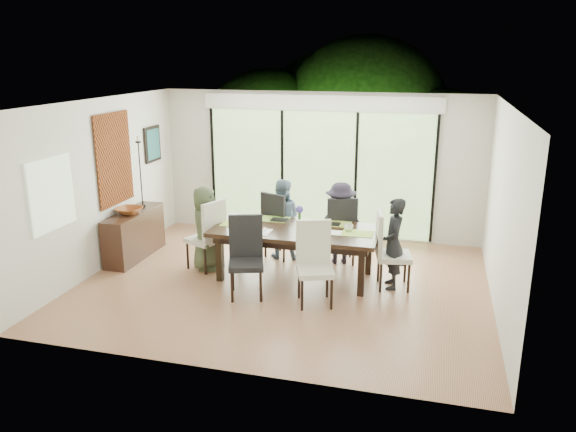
% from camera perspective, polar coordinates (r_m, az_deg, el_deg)
% --- Properties ---
extents(floor, '(6.00, 5.00, 0.01)m').
position_cam_1_polar(floor, '(8.56, -0.43, -6.93)').
color(floor, brown).
rests_on(floor, ground).
extents(ceiling, '(6.00, 5.00, 0.01)m').
position_cam_1_polar(ceiling, '(7.90, -0.48, 11.46)').
color(ceiling, white).
rests_on(ceiling, wall_back).
extents(wall_back, '(6.00, 0.02, 2.70)m').
position_cam_1_polar(wall_back, '(10.51, 3.18, 5.17)').
color(wall_back, beige).
rests_on(wall_back, floor).
extents(wall_front, '(6.00, 0.02, 2.70)m').
position_cam_1_polar(wall_front, '(5.85, -6.99, -4.01)').
color(wall_front, silver).
rests_on(wall_front, floor).
extents(wall_left, '(0.02, 5.00, 2.70)m').
position_cam_1_polar(wall_left, '(9.36, -18.55, 2.97)').
color(wall_left, beige).
rests_on(wall_left, floor).
extents(wall_right, '(0.02, 5.00, 2.70)m').
position_cam_1_polar(wall_right, '(7.91, 21.09, 0.38)').
color(wall_right, beige).
rests_on(wall_right, floor).
extents(glass_doors, '(4.20, 0.02, 2.30)m').
position_cam_1_polar(glass_doors, '(10.50, 3.13, 4.32)').
color(glass_doors, '#598C3F').
rests_on(glass_doors, wall_back).
extents(blinds_header, '(4.40, 0.06, 0.28)m').
position_cam_1_polar(blinds_header, '(10.30, 3.23, 11.41)').
color(blinds_header, white).
rests_on(blinds_header, wall_back).
extents(mullion_a, '(0.05, 0.04, 2.30)m').
position_cam_1_polar(mullion_a, '(11.10, -7.59, 4.86)').
color(mullion_a, black).
rests_on(mullion_a, wall_back).
extents(mullion_b, '(0.05, 0.04, 2.30)m').
position_cam_1_polar(mullion_b, '(10.65, -0.58, 4.52)').
color(mullion_b, black).
rests_on(mullion_b, wall_back).
extents(mullion_c, '(0.05, 0.04, 2.30)m').
position_cam_1_polar(mullion_c, '(10.37, 6.91, 4.08)').
color(mullion_c, black).
rests_on(mullion_c, wall_back).
extents(mullion_d, '(0.05, 0.04, 2.30)m').
position_cam_1_polar(mullion_d, '(10.28, 14.67, 3.56)').
color(mullion_d, black).
rests_on(mullion_d, wall_back).
extents(side_window, '(0.02, 0.90, 1.00)m').
position_cam_1_polar(side_window, '(8.36, -22.85, 2.07)').
color(side_window, '#8CAD7F').
rests_on(side_window, wall_left).
extents(deck, '(6.00, 1.80, 0.10)m').
position_cam_1_polar(deck, '(11.69, 3.97, -0.77)').
color(deck, '#4E3C21').
rests_on(deck, ground).
extents(rail_top, '(6.00, 0.08, 0.06)m').
position_cam_1_polar(rail_top, '(12.30, 4.74, 2.96)').
color(rail_top, brown).
rests_on(rail_top, deck).
extents(foliage_left, '(3.20, 3.20, 3.20)m').
position_cam_1_polar(foliage_left, '(13.50, -2.00, 8.04)').
color(foliage_left, '#14380F').
rests_on(foliage_left, ground).
extents(foliage_mid, '(4.00, 4.00, 4.00)m').
position_cam_1_polar(foliage_mid, '(13.59, 7.78, 9.48)').
color(foliage_mid, '#14380F').
rests_on(foliage_mid, ground).
extents(foliage_right, '(2.80, 2.80, 2.80)m').
position_cam_1_polar(foliage_right, '(12.76, 15.29, 6.18)').
color(foliage_right, '#14380F').
rests_on(foliage_right, ground).
extents(foliage_far, '(3.60, 3.60, 3.60)m').
position_cam_1_polar(foliage_far, '(14.45, 4.13, 9.26)').
color(foliage_far, '#14380F').
rests_on(foliage_far, ground).
extents(table_top, '(2.53, 1.16, 0.06)m').
position_cam_1_polar(table_top, '(8.55, 0.76, -1.50)').
color(table_top, black).
rests_on(table_top, floor).
extents(table_apron, '(2.32, 0.95, 0.11)m').
position_cam_1_polar(table_apron, '(8.58, 0.76, -2.10)').
color(table_apron, black).
rests_on(table_apron, floor).
extents(table_leg_fl, '(0.09, 0.09, 0.73)m').
position_cam_1_polar(table_leg_fl, '(8.61, -6.96, -4.27)').
color(table_leg_fl, black).
rests_on(table_leg_fl, floor).
extents(table_leg_fr, '(0.09, 0.09, 0.73)m').
position_cam_1_polar(table_leg_fr, '(8.10, 7.46, -5.65)').
color(table_leg_fr, black).
rests_on(table_leg_fr, floor).
extents(table_leg_bl, '(0.09, 0.09, 0.73)m').
position_cam_1_polar(table_leg_bl, '(9.36, -5.03, -2.50)').
color(table_leg_bl, black).
rests_on(table_leg_bl, floor).
extents(table_leg_br, '(0.09, 0.09, 0.73)m').
position_cam_1_polar(table_leg_br, '(8.89, 8.21, -3.64)').
color(table_leg_br, black).
rests_on(table_leg_br, floor).
extents(chair_left_end, '(0.64, 0.64, 1.16)m').
position_cam_1_polar(chair_left_end, '(9.07, -8.48, -1.82)').
color(chair_left_end, silver).
rests_on(chair_left_end, floor).
extents(chair_right_end, '(0.57, 0.57, 1.16)m').
position_cam_1_polar(chair_right_end, '(8.39, 10.76, -3.44)').
color(chair_right_end, beige).
rests_on(chair_right_end, floor).
extents(chair_far_left, '(0.64, 0.64, 1.16)m').
position_cam_1_polar(chair_far_left, '(9.49, -0.62, -0.81)').
color(chair_far_left, black).
rests_on(chair_far_left, floor).
extents(chair_far_right, '(0.60, 0.60, 1.16)m').
position_cam_1_polar(chair_far_right, '(9.29, 5.33, -1.27)').
color(chair_far_right, black).
rests_on(chair_far_right, floor).
extents(chair_near_left, '(0.61, 0.61, 1.16)m').
position_cam_1_polar(chair_near_left, '(7.95, -4.29, -4.28)').
color(chair_near_left, black).
rests_on(chair_near_left, floor).
extents(chair_near_right, '(0.62, 0.62, 1.16)m').
position_cam_1_polar(chair_near_right, '(7.70, 2.79, -4.96)').
color(chair_near_right, silver).
rests_on(chair_near_right, floor).
extents(person_left_end, '(0.50, 0.69, 1.36)m').
position_cam_1_polar(person_left_end, '(9.03, -8.39, -1.22)').
color(person_left_end, '#424E34').
rests_on(person_left_end, floor).
extents(person_right_end, '(0.52, 0.70, 1.36)m').
position_cam_1_polar(person_right_end, '(8.35, 10.66, -2.78)').
color(person_right_end, black).
rests_on(person_right_end, floor).
extents(person_far_left, '(0.67, 0.45, 1.36)m').
position_cam_1_polar(person_far_left, '(9.45, -0.66, -0.26)').
color(person_far_left, slate).
rests_on(person_far_left, floor).
extents(person_far_right, '(0.72, 0.55, 1.36)m').
position_cam_1_polar(person_far_right, '(9.24, 5.33, -0.71)').
color(person_far_right, '#221D2B').
rests_on(person_far_right, floor).
extents(placemat_left, '(0.46, 0.34, 0.01)m').
position_cam_1_polar(placemat_left, '(8.81, -5.24, -0.79)').
color(placemat_left, '#8FA63B').
rests_on(placemat_left, table_top).
extents(placemat_right, '(0.46, 0.34, 0.01)m').
position_cam_1_polar(placemat_right, '(8.37, 7.08, -1.77)').
color(placemat_right, '#91BE43').
rests_on(placemat_right, table_top).
extents(placemat_far_l, '(0.46, 0.34, 0.01)m').
position_cam_1_polar(placemat_far_l, '(9.02, -1.39, -0.31)').
color(placemat_far_l, '#79A43A').
rests_on(placemat_far_l, table_top).
extents(placemat_far_r, '(0.46, 0.34, 0.01)m').
position_cam_1_polar(placemat_far_r, '(8.80, 4.87, -0.79)').
color(placemat_far_r, '#8AA139').
rests_on(placemat_far_r, table_top).
extents(placemat_paper, '(0.46, 0.34, 0.01)m').
position_cam_1_polar(placemat_paper, '(8.41, -3.38, -1.57)').
color(placemat_paper, white).
rests_on(placemat_paper, table_top).
extents(tablet_far_l, '(0.27, 0.19, 0.01)m').
position_cam_1_polar(tablet_far_l, '(8.94, -0.86, -0.39)').
color(tablet_far_l, black).
rests_on(tablet_far_l, table_top).
extents(tablet_far_r, '(0.25, 0.18, 0.01)m').
position_cam_1_polar(tablet_far_r, '(8.76, 4.50, -0.80)').
color(tablet_far_r, black).
rests_on(tablet_far_r, table_top).
extents(papers, '(0.32, 0.23, 0.00)m').
position_cam_1_polar(papers, '(8.35, 5.34, -1.75)').
color(papers, white).
rests_on(papers, table_top).
extents(platter_base, '(0.27, 0.27, 0.03)m').
position_cam_1_polar(platter_base, '(8.40, -3.38, -1.47)').
color(platter_base, white).
rests_on(platter_base, table_top).
extents(platter_snacks, '(0.21, 0.21, 0.01)m').
position_cam_1_polar(platter_snacks, '(8.40, -3.38, -1.35)').
color(platter_snacks, orange).
rests_on(platter_snacks, table_top).
extents(vase, '(0.08, 0.08, 0.13)m').
position_cam_1_polar(vase, '(8.55, 1.17, -0.82)').
color(vase, silver).
rests_on(vase, table_top).
extents(hyacinth_stems, '(0.04, 0.04, 0.17)m').
position_cam_1_polar(hyacinth_stems, '(8.52, 1.17, -0.00)').
color(hyacinth_stems, '#337226').
rests_on(hyacinth_stems, table_top).
extents(hyacinth_blooms, '(0.12, 0.12, 0.12)m').
position_cam_1_polar(hyacinth_blooms, '(8.49, 1.18, 0.68)').
color(hyacinth_blooms, '#5548B4').
rests_on(hyacinth_blooms, table_top).
extents(laptop, '(0.39, 0.30, 0.03)m').
position_cam_1_polar(laptop, '(8.68, -4.85, -0.96)').
color(laptop, silver).
rests_on(laptop, table_top).
extents(cup_a, '(0.17, 0.17, 0.10)m').
position_cam_1_polar(cup_a, '(8.85, -3.40, -0.34)').
color(cup_a, white).
rests_on(cup_a, table_top).
extents(cup_b, '(0.14, 0.14, 0.10)m').
position_cam_1_polar(cup_b, '(8.40, 1.59, -1.25)').
color(cup_b, white).
rests_on(cup_b, table_top).
extents(cup_c, '(0.14, 0.14, 0.10)m').
position_cam_1_polar(cup_c, '(8.47, 6.19, -1.18)').
color(cup_c, white).
rests_on(cup_c, table_top).
extents(book, '(0.19, 0.25, 0.02)m').
position_cam_1_polar(book, '(8.53, 2.47, -1.26)').
color(book, white).
rests_on(book, table_top).
extents(sideboard, '(0.40, 1.42, 0.80)m').
position_cam_1_polar(sideboard, '(9.87, -15.34, -1.84)').
color(sideboard, black).
rests_on(sideboard, floor).
extents(bowl, '(0.42, 0.42, 0.10)m').
position_cam_1_polar(bowl, '(9.66, -15.83, 0.53)').
color(bowl, brown).
rests_on(bowl, sideboard).
extents(candlestick_base, '(0.09, 0.09, 0.04)m').
position_cam_1_polar(candlestick_base, '(10.04, -14.53, 1.02)').
color(candlestick_base, black).
rests_on(candlestick_base, sideboard).
extents(candlestick_shaft, '(0.02, 0.02, 1.11)m').
position_cam_1_polar(candlestick_shaft, '(9.91, -14.76, 4.14)').
color(candlestick_shaft, black).
rests_on(candlestick_shaft, sideboard).
extents(candlestick_pan, '(0.09, 0.09, 0.03)m').
position_cam_1_polar(candlestick_pan, '(9.82, -14.99, 7.28)').
color(candlestick_pan, black).
rests_on(candlestick_pan, sideboard).
extents(candle, '(0.03, 0.03, 0.09)m').
position_cam_1_polar(candle, '(9.81, -15.01, 7.59)').
color(candle, silver).
rests_on(candle, sideboard).
extents(tapestry, '(0.02, 1.00, 1.50)m').
position_cam_1_polar(tapestry, '(9.60, -17.24, 5.54)').
color(tapestry, maroon).
rests_on(tapestry, wall_left).
extents(art_frame, '(0.03, 0.55, 0.65)m').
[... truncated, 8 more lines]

